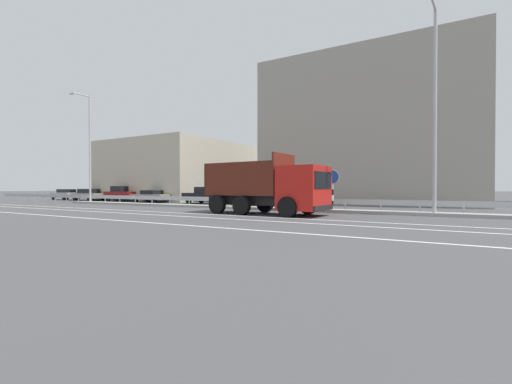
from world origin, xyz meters
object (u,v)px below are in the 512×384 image
object	(u,v)px
dump_truck	(280,191)
parked_car_0	(66,194)
median_road_sign	(332,189)
street_lamp_0	(89,145)
street_lamp_1	(435,102)
parked_car_1	(89,195)
parked_car_5	(257,196)
parked_car_3	(151,196)
parked_car_2	(122,194)
parked_car_4	(207,195)

from	to	relation	value
dump_truck	parked_car_0	xyz separation A→B (m)	(-33.11, 7.93, -0.62)
median_road_sign	street_lamp_0	xyz separation A→B (m)	(-23.21, -0.31, 4.13)
street_lamp_1	parked_car_1	xyz separation A→B (m)	(-35.38, 4.44, -5.24)
street_lamp_0	parked_car_5	size ratio (longest dim) A/B	2.23
parked_car_3	parked_car_2	bearing A→B (deg)	82.88
parked_car_1	parked_car_4	distance (m)	16.50
street_lamp_0	parked_car_1	xyz separation A→B (m)	(-6.68, 4.50, -4.83)
parked_car_3	dump_truck	bearing A→B (deg)	-114.73
parked_car_0	parked_car_1	world-z (taller)	parked_car_1
median_road_sign	parked_car_3	distance (m)	20.52
parked_car_0	parked_car_2	distance (m)	10.00
dump_truck	parked_car_0	world-z (taller)	dump_truck
parked_car_4	parked_car_0	bearing A→B (deg)	95.33
parked_car_2	parked_car_3	world-z (taller)	parked_car_2
parked_car_1	parked_car_5	xyz separation A→B (m)	(21.95, 0.49, 0.11)
parked_car_3	parked_car_5	distance (m)	12.10
street_lamp_1	parked_car_3	xyz separation A→B (m)	(-25.53, 4.62, -5.28)
parked_car_1	parked_car_5	distance (m)	21.95
median_road_sign	parked_car_0	xyz separation A→B (m)	(-35.02, 4.55, -0.72)
street_lamp_0	parked_car_4	distance (m)	12.08
median_road_sign	dump_truck	bearing A→B (deg)	-119.36
parked_car_5	street_lamp_1	bearing A→B (deg)	70.06
parked_car_2	dump_truck	bearing A→B (deg)	69.67
median_road_sign	street_lamp_1	bearing A→B (deg)	-2.64
parked_car_0	street_lamp_1	bearing A→B (deg)	-93.24
street_lamp_0	parked_car_5	xyz separation A→B (m)	(15.27, 4.99, -4.72)
median_road_sign	parked_car_3	size ratio (longest dim) A/B	0.62
dump_truck	street_lamp_1	size ratio (longest dim) A/B	0.67
dump_truck	parked_car_5	world-z (taller)	dump_truck
dump_truck	median_road_sign	bearing A→B (deg)	154.04
street_lamp_0	parked_car_2	distance (m)	7.22
dump_truck	median_road_sign	xyz separation A→B (m)	(1.90, 3.38, 0.10)
street_lamp_0	dump_truck	bearing A→B (deg)	-8.19
dump_truck	parked_car_5	size ratio (longest dim) A/B	1.59
median_road_sign	street_lamp_0	distance (m)	23.57
dump_truck	parked_car_5	distance (m)	10.08
street_lamp_1	parked_car_1	distance (m)	36.04
street_lamp_0	parked_car_1	distance (m)	9.39
street_lamp_0	parked_car_3	distance (m)	7.47
median_road_sign	street_lamp_0	world-z (taller)	street_lamp_0
median_road_sign	parked_car_2	xyz separation A→B (m)	(-25.02, 4.84, -0.59)
dump_truck	parked_car_0	size ratio (longest dim) A/B	1.72
parked_car_4	parked_car_5	xyz separation A→B (m)	(5.47, -0.24, 0.03)
street_lamp_1	parked_car_2	size ratio (longest dim) A/B	2.82
median_road_sign	parked_car_0	world-z (taller)	median_road_sign
parked_car_3	parked_car_4	world-z (taller)	parked_car_4
median_road_sign	parked_car_1	distance (m)	30.19
dump_truck	street_lamp_0	xyz separation A→B (m)	(-21.31, 3.07, 4.22)
street_lamp_0	parked_car_2	bearing A→B (deg)	109.37
parked_car_4	street_lamp_1	bearing A→B (deg)	-100.94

